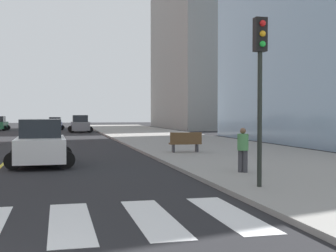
# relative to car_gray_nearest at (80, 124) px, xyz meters

# --- Properties ---
(sidewalk_kerb_east) EXTENTS (10.00, 120.00, 0.15)m
(sidewalk_kerb_east) POSITION_rel_car_gray_nearest_xyz_m (7.09, -31.13, -0.91)
(sidewalk_kerb_east) COLOR gray
(sidewalk_kerb_east) RESTS_ON ground
(lane_divider_paint) EXTENTS (0.16, 80.00, 0.01)m
(lane_divider_paint) POSITION_rel_car_gray_nearest_xyz_m (-5.11, -11.13, -0.98)
(lane_divider_paint) COLOR yellow
(lane_divider_paint) RESTS_ON ground
(parking_garage_concrete) EXTENTS (18.00, 24.00, 29.12)m
(parking_garage_concrete) POSITION_rel_car_gray_nearest_xyz_m (22.53, 11.49, 13.58)
(parking_garage_concrete) COLOR gray
(parking_garage_concrete) RESTS_ON ground
(car_gray_nearest) EXTENTS (2.93, 4.69, 2.10)m
(car_gray_nearest) POSITION_rel_car_gray_nearest_xyz_m (0.00, 0.00, 0.00)
(car_gray_nearest) COLOR slate
(car_gray_nearest) RESTS_ON ground
(car_white_fifth) EXTENTS (2.93, 4.66, 2.07)m
(car_white_fifth) POSITION_rel_car_gray_nearest_xyz_m (-3.41, -35.78, -0.01)
(car_white_fifth) COLOR silver
(car_white_fifth) RESTS_ON ground
(car_blue_seventh) EXTENTS (2.62, 4.08, 1.79)m
(car_blue_seventh) POSITION_rel_car_gray_nearest_xyz_m (-3.02, 8.51, -0.15)
(car_blue_seventh) COLOR #2D479E
(car_blue_seventh) RESTS_ON ground
(traffic_light_near_corner) EXTENTS (0.36, 0.41, 5.01)m
(traffic_light_near_corner) POSITION_rel_car_gray_nearest_xyz_m (3.18, -44.53, 2.68)
(traffic_light_near_corner) COLOR black
(traffic_light_near_corner) RESTS_ON sidewalk_kerb_east
(park_bench) EXTENTS (1.83, 0.67, 1.12)m
(park_bench) POSITION_rel_car_gray_nearest_xyz_m (4.32, -32.28, -0.29)
(park_bench) COLOR brown
(park_bench) RESTS_ON sidewalk_kerb_east
(pedestrian_waiting_east) EXTENTS (0.41, 0.41, 1.65)m
(pedestrian_waiting_east) POSITION_rel_car_gray_nearest_xyz_m (4.01, -41.29, 0.08)
(pedestrian_waiting_east) COLOR #38383D
(pedestrian_waiting_east) RESTS_ON sidewalk_kerb_east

